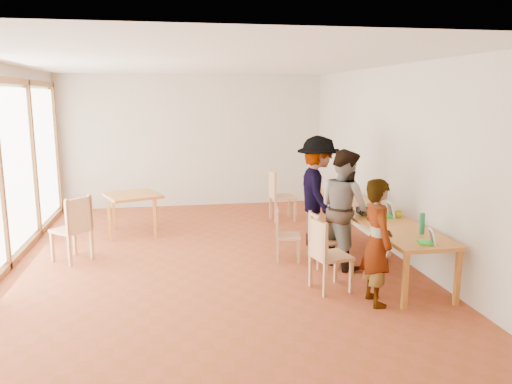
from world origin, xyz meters
TOP-DOWN VIEW (x-y plane):
  - ground at (0.00, 0.00)m, footprint 8.00×8.00m
  - wall_back at (0.00, 4.00)m, footprint 6.00×0.10m
  - wall_front at (0.00, -4.00)m, footprint 6.00×0.10m
  - wall_right at (3.00, 0.00)m, footprint 0.10×8.00m
  - ceiling at (0.00, 0.00)m, footprint 6.00×8.00m
  - communal_table at (2.50, -0.37)m, footprint 0.80×4.00m
  - side_table at (-1.24, 1.70)m, footprint 0.90×0.90m
  - chair_near at (1.39, -1.58)m, footprint 0.53×0.53m
  - chair_mid at (1.61, -0.63)m, footprint 0.42×0.42m
  - chair_far at (1.13, -0.25)m, footprint 0.45×0.45m
  - chair_empty at (1.60, 2.22)m, footprint 0.51×0.51m
  - chair_spare at (-2.00, 0.21)m, footprint 0.68×0.68m
  - person_near at (1.89, -2.07)m, footprint 0.38×0.57m
  - person_mid at (1.98, -0.64)m, footprint 0.89×1.01m
  - person_far at (1.85, 0.30)m, footprint 0.76×1.25m
  - laptop_near at (2.52, -2.14)m, footprint 0.24×0.26m
  - laptop_mid at (2.61, -0.77)m, footprint 0.27×0.30m
  - laptop_far at (2.67, -0.01)m, footprint 0.24×0.27m
  - yellow_mug at (2.76, -0.83)m, footprint 0.13×0.13m
  - green_bottle at (2.65, -1.73)m, footprint 0.07×0.07m
  - clear_glass at (2.76, -0.38)m, footprint 0.07×0.07m
  - condiment_cup at (2.34, 0.92)m, footprint 0.08×0.08m
  - pink_phone at (2.42, -0.08)m, footprint 0.05×0.10m
  - black_pouch at (2.34, -0.52)m, footprint 0.16×0.26m

SIDE VIEW (x-z plane):
  - ground at x=0.00m, z-range 0.00..0.00m
  - chair_far at x=1.13m, z-range 0.28..0.71m
  - chair_mid at x=1.61m, z-range 0.28..0.72m
  - chair_near at x=1.39m, z-range 0.33..0.85m
  - chair_empty at x=1.60m, z-range 0.35..0.90m
  - chair_spare at x=-2.00m, z-range 0.36..0.90m
  - side_table at x=-1.24m, z-range 0.29..1.04m
  - communal_table at x=2.50m, z-range 0.33..1.08m
  - pink_phone at x=2.42m, z-range 0.75..0.76m
  - person_near at x=1.89m, z-range 0.00..1.56m
  - condiment_cup at x=2.34m, z-range 0.75..0.81m
  - clear_glass at x=2.76m, z-range 0.75..0.84m
  - black_pouch at x=2.34m, z-range 0.75..0.84m
  - yellow_mug at x=2.76m, z-range 0.75..0.85m
  - laptop_near at x=2.52m, z-range 0.71..0.89m
  - laptop_far at x=2.67m, z-range 0.70..0.91m
  - laptop_mid at x=2.61m, z-range 0.70..0.93m
  - person_mid at x=1.98m, z-range 0.00..1.76m
  - green_bottle at x=2.65m, z-range 0.75..1.03m
  - person_far at x=1.85m, z-range 0.00..1.88m
  - wall_back at x=0.00m, z-range 0.00..3.00m
  - wall_front at x=0.00m, z-range 0.00..3.00m
  - wall_right at x=3.00m, z-range 0.00..3.00m
  - ceiling at x=0.00m, z-range 3.00..3.04m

